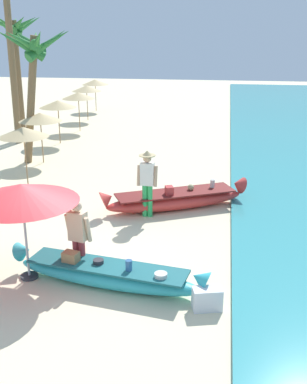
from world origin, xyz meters
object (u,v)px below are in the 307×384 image
(boat_red_midground, at_px, (175,199))
(patio_umbrella_large, at_px, (22,193))
(person_tourist_customer, at_px, (78,234))
(person_vendor_hatted, at_px, (147,179))
(boat_cyan_foreground, at_px, (107,274))
(palm_tree_mid_cluster, at_px, (14,37))
(cooler_box, at_px, (207,299))
(palm_tree_leaning_seaward, at_px, (8,8))
(palm_tree_tall_inland, at_px, (34,53))

(boat_red_midground, bearing_deg, patio_umbrella_large, -120.02)
(person_tourist_customer, xyz_separation_m, patio_umbrella_large, (-0.99, -0.31, 0.93))
(person_vendor_hatted, xyz_separation_m, person_tourist_customer, (-0.87, -3.42, -0.15))
(boat_cyan_foreground, height_order, palm_tree_mid_cluster, palm_tree_mid_cluster)
(cooler_box, bearing_deg, patio_umbrella_large, 155.53)
(boat_cyan_foreground, relative_size, palm_tree_leaning_seaward, 0.57)
(boat_cyan_foreground, relative_size, patio_umbrella_large, 1.86)
(boat_red_midground, relative_size, person_tourist_customer, 2.54)
(boat_cyan_foreground, height_order, cooler_box, boat_cyan_foreground)
(boat_cyan_foreground, height_order, person_tourist_customer, person_tourist_customer)
(boat_cyan_foreground, xyz_separation_m, palm_tree_mid_cluster, (-7.10, 12.52, 4.24))
(boat_cyan_foreground, height_order, person_vendor_hatted, person_vendor_hatted)
(palm_tree_tall_inland, xyz_separation_m, palm_tree_mid_cluster, (-2.45, 3.94, 0.47))
(patio_umbrella_large, distance_m, palm_tree_tall_inland, 9.28)
(boat_red_midground, relative_size, patio_umbrella_large, 1.84)
(patio_umbrella_large, distance_m, palm_tree_leaning_seaward, 13.32)
(person_vendor_hatted, bearing_deg, palm_tree_tall_inland, 135.37)
(person_tourist_customer, height_order, palm_tree_mid_cluster, palm_tree_mid_cluster)
(boat_cyan_foreground, distance_m, palm_tree_tall_inland, 10.47)
(person_vendor_hatted, bearing_deg, cooler_box, -67.37)
(cooler_box, bearing_deg, palm_tree_leaning_seaward, 111.13)
(patio_umbrella_large, xyz_separation_m, palm_tree_mid_cluster, (-5.43, 12.45, 2.66))
(cooler_box, bearing_deg, boat_red_midground, 87.75)
(person_vendor_hatted, xyz_separation_m, palm_tree_mid_cluster, (-7.29, 8.72, 3.43))
(boat_red_midground, relative_size, palm_tree_leaning_seaward, 0.57)
(person_vendor_hatted, xyz_separation_m, cooler_box, (1.82, -4.35, -0.86))
(boat_cyan_foreground, bearing_deg, palm_tree_tall_inland, 118.47)
(person_vendor_hatted, relative_size, palm_tree_tall_inland, 0.37)
(boat_cyan_foreground, height_order, patio_umbrella_large, patio_umbrella_large)
(palm_tree_leaning_seaward, bearing_deg, cooler_box, -54.07)
(person_vendor_hatted, xyz_separation_m, patio_umbrella_large, (-1.86, -3.73, 0.77))
(boat_cyan_foreground, xyz_separation_m, patio_umbrella_large, (-1.67, 0.08, 1.59))
(palm_tree_leaning_seaward, height_order, cooler_box, palm_tree_leaning_seaward)
(person_vendor_hatted, height_order, cooler_box, person_vendor_hatted)
(boat_red_midground, height_order, cooler_box, boat_red_midground)
(palm_tree_tall_inland, xyz_separation_m, cooler_box, (6.66, -9.14, -3.83))
(patio_umbrella_large, xyz_separation_m, cooler_box, (3.68, -0.63, -1.63))
(palm_tree_leaning_seaward, bearing_deg, boat_red_midground, -42.92)
(person_vendor_hatted, bearing_deg, patio_umbrella_large, -116.53)
(person_vendor_hatted, relative_size, patio_umbrella_large, 0.82)
(boat_red_midground, distance_m, palm_tree_tall_inland, 7.84)
(boat_red_midground, height_order, palm_tree_mid_cluster, palm_tree_mid_cluster)
(patio_umbrella_large, distance_m, palm_tree_mid_cluster, 13.84)
(person_tourist_customer, height_order, cooler_box, person_tourist_customer)
(boat_red_midground, height_order, patio_umbrella_large, patio_umbrella_large)
(person_tourist_customer, xyz_separation_m, palm_tree_mid_cluster, (-6.42, 12.14, 3.59))
(person_tourist_customer, xyz_separation_m, cooler_box, (2.68, -0.94, -0.70))
(boat_red_midground, distance_m, palm_tree_leaning_seaward, 11.90)
(boat_red_midground, relative_size, person_vendor_hatted, 2.24)
(palm_tree_tall_inland, bearing_deg, person_vendor_hatted, -44.63)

